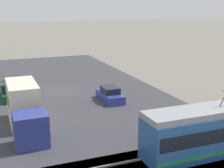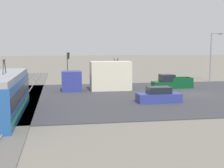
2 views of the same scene
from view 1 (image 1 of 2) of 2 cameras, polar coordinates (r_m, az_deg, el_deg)
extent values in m
plane|color=slate|center=(38.29, -9.92, -1.38)|extent=(320.00, 320.00, 0.00)
cube|color=#38383D|center=(38.28, -9.92, -1.32)|extent=(23.59, 50.77, 0.08)
cube|color=gray|center=(21.01, 1.43, -14.31)|extent=(64.00, 0.10, 0.14)
cylinder|color=#2D2D33|center=(22.79, 19.79, -2.44)|extent=(0.66, 0.07, 1.15)
cube|color=navy|center=(23.91, -14.63, -8.02)|extent=(2.41, 2.39, 2.47)
cube|color=beige|center=(28.34, -15.99, -3.32)|extent=(2.41, 5.07, 3.64)
cube|color=#196B38|center=(28.16, -18.50, -2.85)|extent=(0.02, 2.53, 0.91)
cube|color=#0C4723|center=(36.75, -18.08, -1.70)|extent=(1.92, 5.28, 0.88)
cube|color=black|center=(35.81, -18.11, -0.60)|extent=(1.77, 1.80, 0.95)
cube|color=#0C4723|center=(37.62, -19.62, -0.37)|extent=(0.12, 2.64, 0.51)
cube|color=#0C4723|center=(37.70, -16.95, -0.13)|extent=(0.12, 2.64, 0.51)
cube|color=#0C4723|center=(39.03, -18.43, 0.24)|extent=(1.77, 0.21, 0.51)
cube|color=red|center=(39.19, -19.47, -0.45)|extent=(0.14, 0.04, 0.18)
cube|color=navy|center=(33.84, -0.36, -2.31)|extent=(1.85, 4.31, 0.90)
cube|color=black|center=(33.63, -0.36, -1.05)|extent=(1.59, 2.24, 0.66)
camera|label=2|loc=(46.04, 41.83, 4.92)|focal=50.00mm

